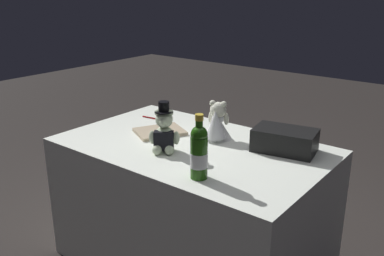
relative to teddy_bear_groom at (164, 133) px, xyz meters
name	(u,v)px	position (x,y,z in m)	size (l,w,h in m)	color
reception_table	(192,206)	(0.06, 0.17, -0.50)	(1.52, 0.94, 0.79)	white
teddy_bear_groom	(164,133)	(0.00, 0.00, 0.00)	(0.15, 0.16, 0.28)	beige
teddy_bear_bride	(217,123)	(0.12, 0.33, -0.01)	(0.19, 0.22, 0.23)	white
champagne_bottle	(199,152)	(0.36, -0.16, 0.03)	(0.08, 0.08, 0.31)	#215410
signing_pen	(151,118)	(-0.47, 0.39, -0.10)	(0.13, 0.03, 0.01)	maroon
gift_case_black	(285,140)	(0.52, 0.41, -0.04)	(0.36, 0.26, 0.13)	black
guestbook	(160,132)	(-0.22, 0.20, -0.09)	(0.22, 0.29, 0.02)	tan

